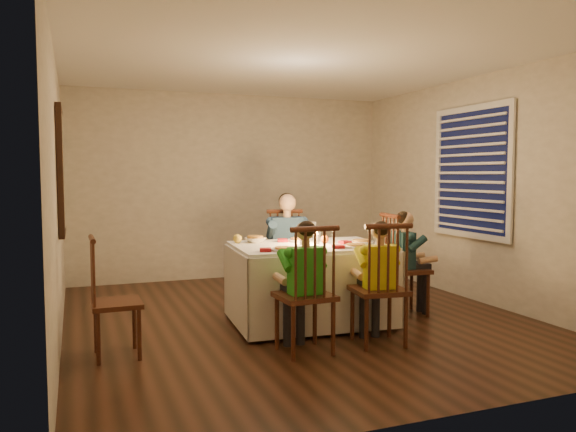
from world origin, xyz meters
name	(u,v)px	position (x,y,z in m)	size (l,w,h in m)	color
ground	(298,318)	(0.00, 0.00, 0.00)	(5.00, 5.00, 0.00)	black
wall_left	(57,194)	(-2.25, 0.00, 1.30)	(0.02, 5.00, 2.60)	beige
wall_right	(479,189)	(2.25, 0.00, 1.30)	(0.02, 5.00, 2.60)	beige
wall_back	(233,186)	(0.00, 2.50, 1.30)	(4.50, 0.02, 2.60)	beige
ceiling	(298,61)	(0.00, 0.00, 2.60)	(5.00, 5.00, 0.00)	white
dining_table	(310,267)	(0.04, -0.21, 0.56)	(1.57, 1.18, 0.75)	white
chair_adult	(287,304)	(0.13, 0.63, 0.00)	(0.44, 0.42, 1.07)	#35150E
chair_near_left	(305,352)	(-0.36, -1.04, 0.00)	(0.44, 0.42, 1.07)	#35150E
chair_near_right	(378,344)	(0.33, -1.06, 0.00)	(0.44, 0.42, 1.07)	#35150E
chair_end	(405,314)	(1.12, -0.25, 0.00)	(0.44, 0.42, 1.07)	#35150E
chair_extra	(118,356)	(-1.82, -0.60, 0.00)	(0.41, 0.39, 0.99)	#35150E
adult	(287,304)	(0.13, 0.63, 0.00)	(0.46, 0.43, 1.26)	navy
child_green	(305,352)	(-0.36, -1.04, 0.00)	(0.37, 0.34, 1.10)	green
child_yellow	(378,344)	(0.33, -1.06, 0.00)	(0.36, 0.33, 1.08)	yellow
child_teal	(405,314)	(1.12, -0.25, 0.00)	(0.37, 0.33, 1.09)	#18363D
setting_adult	(299,240)	(0.05, 0.07, 0.79)	(0.26, 0.26, 0.02)	silver
setting_green	(285,250)	(-0.35, -0.54, 0.79)	(0.26, 0.26, 0.02)	silver
setting_yellow	(356,246)	(0.36, -0.58, 0.79)	(0.26, 0.26, 0.02)	silver
setting_teal	(362,242)	(0.58, -0.29, 0.79)	(0.26, 0.26, 0.02)	silver
candle_left	(303,240)	(-0.03, -0.21, 0.83)	(0.06, 0.06, 0.10)	white
candle_right	(316,239)	(0.11, -0.22, 0.83)	(0.06, 0.06, 0.10)	white
squash	(238,239)	(-0.59, 0.14, 0.83)	(0.09, 0.09, 0.09)	yellow
orange_fruit	(325,239)	(0.22, -0.17, 0.82)	(0.08, 0.08, 0.08)	orange
serving_bowl	(255,240)	(-0.41, 0.13, 0.81)	(0.20, 0.20, 0.05)	silver
wall_mirror	(61,172)	(-2.22, 0.30, 1.50)	(0.06, 0.95, 1.15)	black
window_blinds	(470,172)	(2.21, 0.10, 1.50)	(0.07, 1.34, 1.54)	black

